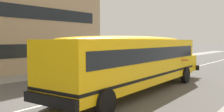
{
  "coord_description": "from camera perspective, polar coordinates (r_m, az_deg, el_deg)",
  "views": [
    {
      "loc": [
        -7.27,
        -8.74,
        2.8
      ],
      "look_at": [
        3.01,
        -0.84,
        1.96
      ],
      "focal_mm": 39.52,
      "sensor_mm": 36.0,
      "label": 1
    }
  ],
  "objects": [
    {
      "name": "school_bus",
      "position": [
        13.47,
        5.77,
        -0.62
      ],
      "size": [
        13.56,
        3.3,
        3.01
      ],
      "rotation": [
        0.0,
        0.0,
        0.04
      ],
      "color": "yellow",
      "rests_on": "ground_plane"
    },
    {
      "name": "ground_plane",
      "position": [
        11.7,
        -12.52,
        -10.23
      ],
      "size": [
        400.0,
        400.0,
        0.0
      ],
      "primitive_type": "plane",
      "color": "#54514F"
    },
    {
      "name": "parked_car_grey_end_of_row",
      "position": [
        32.31,
        12.13,
        0.14
      ],
      "size": [
        3.91,
        1.91,
        1.64
      ],
      "rotation": [
        0.0,
        0.0,
        -0.01
      ],
      "color": "gray",
      "rests_on": "ground_plane"
    },
    {
      "name": "lane_centreline",
      "position": [
        11.7,
        -12.52,
        -10.21
      ],
      "size": [
        110.0,
        0.16,
        0.01
      ],
      "primitive_type": "cube",
      "color": "silver",
      "rests_on": "ground_plane"
    }
  ]
}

